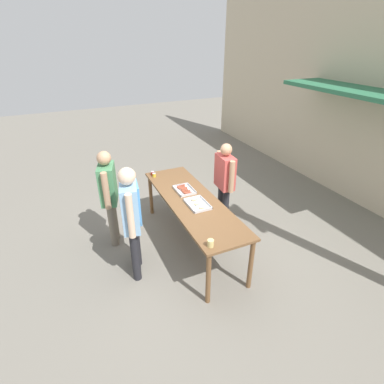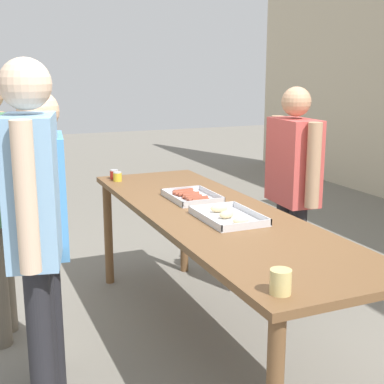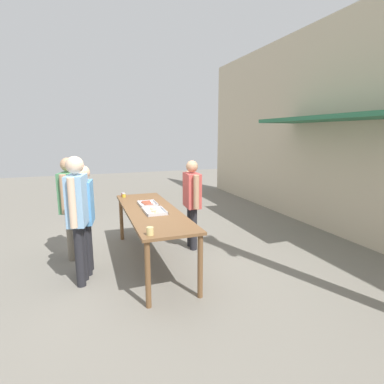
{
  "view_description": "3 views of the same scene",
  "coord_description": "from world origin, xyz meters",
  "px_view_note": "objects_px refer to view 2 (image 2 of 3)",
  "views": [
    {
      "loc": [
        3.95,
        -1.78,
        3.37
      ],
      "look_at": [
        0.0,
        0.0,
        1.06
      ],
      "focal_mm": 28.0,
      "sensor_mm": 36.0,
      "label": 1
    },
    {
      "loc": [
        2.88,
        -1.37,
        1.77
      ],
      "look_at": [
        -0.35,
        0.01,
        0.96
      ],
      "focal_mm": 50.0,
      "sensor_mm": 36.0,
      "label": 2
    },
    {
      "loc": [
        4.64,
        -0.99,
        2.11
      ],
      "look_at": [
        -0.39,
        0.84,
        1.07
      ],
      "focal_mm": 28.0,
      "sensor_mm": 36.0,
      "label": 3
    }
  ],
  "objects_px": {
    "condiment_jar_ketchup": "(117,177)",
    "person_customer_waiting_in_line": "(45,217)",
    "food_tray_buns": "(228,216)",
    "beer_cup": "(281,282)",
    "person_server_behind_table": "(293,179)",
    "food_tray_sausages": "(192,197)",
    "condiment_jar_mustard": "(114,174)",
    "person_customer_with_cup": "(34,215)"
  },
  "relations": [
    {
      "from": "food_tray_sausages",
      "to": "person_server_behind_table",
      "type": "distance_m",
      "value": 0.83
    },
    {
      "from": "condiment_jar_mustard",
      "to": "person_customer_with_cup",
      "type": "distance_m",
      "value": 1.78
    },
    {
      "from": "condiment_jar_mustard",
      "to": "person_customer_with_cup",
      "type": "xyz_separation_m",
      "value": [
        1.58,
        -0.81,
        0.15
      ]
    },
    {
      "from": "food_tray_buns",
      "to": "condiment_jar_mustard",
      "type": "height_order",
      "value": "condiment_jar_mustard"
    },
    {
      "from": "food_tray_sausages",
      "to": "condiment_jar_ketchup",
      "type": "xyz_separation_m",
      "value": [
        -0.78,
        -0.3,
        0.02
      ]
    },
    {
      "from": "condiment_jar_mustard",
      "to": "person_customer_with_cup",
      "type": "height_order",
      "value": "person_customer_with_cup"
    },
    {
      "from": "person_server_behind_table",
      "to": "person_customer_with_cup",
      "type": "distance_m",
      "value": 2.08
    },
    {
      "from": "food_tray_sausages",
      "to": "person_server_behind_table",
      "type": "bearing_deg",
      "value": 92.33
    },
    {
      "from": "food_tray_buns",
      "to": "condiment_jar_ketchup",
      "type": "relative_size",
      "value": 6.17
    },
    {
      "from": "person_server_behind_table",
      "to": "person_customer_waiting_in_line",
      "type": "height_order",
      "value": "person_customer_waiting_in_line"
    },
    {
      "from": "condiment_jar_ketchup",
      "to": "person_customer_waiting_in_line",
      "type": "relative_size",
      "value": 0.04
    },
    {
      "from": "food_tray_buns",
      "to": "condiment_jar_mustard",
      "type": "distance_m",
      "value": 1.44
    },
    {
      "from": "condiment_jar_ketchup",
      "to": "person_customer_waiting_in_line",
      "type": "distance_m",
      "value": 1.36
    },
    {
      "from": "food_tray_sausages",
      "to": "person_customer_with_cup",
      "type": "distance_m",
      "value": 1.33
    },
    {
      "from": "beer_cup",
      "to": "person_customer_waiting_in_line",
      "type": "bearing_deg",
      "value": -148.48
    },
    {
      "from": "condiment_jar_mustard",
      "to": "condiment_jar_ketchup",
      "type": "relative_size",
      "value": 1.0
    },
    {
      "from": "beer_cup",
      "to": "person_server_behind_table",
      "type": "distance_m",
      "value": 1.96
    },
    {
      "from": "food_tray_buns",
      "to": "person_server_behind_table",
      "type": "bearing_deg",
      "value": 124.48
    },
    {
      "from": "food_tray_buns",
      "to": "condiment_jar_ketchup",
      "type": "height_order",
      "value": "condiment_jar_ketchup"
    },
    {
      "from": "food_tray_sausages",
      "to": "condiment_jar_ketchup",
      "type": "bearing_deg",
      "value": -158.61
    },
    {
      "from": "food_tray_buns",
      "to": "person_customer_with_cup",
      "type": "bearing_deg",
      "value": -81.38
    },
    {
      "from": "food_tray_sausages",
      "to": "food_tray_buns",
      "type": "xyz_separation_m",
      "value": [
        0.54,
        0.0,
        0.0
      ]
    },
    {
      "from": "condiment_jar_ketchup",
      "to": "beer_cup",
      "type": "bearing_deg",
      "value": 0.22
    },
    {
      "from": "condiment_jar_mustard",
      "to": "person_server_behind_table",
      "type": "distance_m",
      "value": 1.41
    },
    {
      "from": "person_customer_with_cup",
      "to": "beer_cup",
      "type": "bearing_deg",
      "value": -123.95
    },
    {
      "from": "food_tray_sausages",
      "to": "condiment_jar_ketchup",
      "type": "height_order",
      "value": "condiment_jar_ketchup"
    },
    {
      "from": "food_tray_buns",
      "to": "beer_cup",
      "type": "height_order",
      "value": "beer_cup"
    },
    {
      "from": "food_tray_buns",
      "to": "beer_cup",
      "type": "relative_size",
      "value": 4.57
    },
    {
      "from": "condiment_jar_mustard",
      "to": "beer_cup",
      "type": "xyz_separation_m",
      "value": [
        2.44,
        0.01,
        0.01
      ]
    },
    {
      "from": "person_customer_with_cup",
      "to": "food_tray_buns",
      "type": "bearing_deg",
      "value": -68.7
    },
    {
      "from": "food_tray_sausages",
      "to": "food_tray_buns",
      "type": "bearing_deg",
      "value": 0.04
    },
    {
      "from": "food_tray_buns",
      "to": "condiment_jar_mustard",
      "type": "xyz_separation_m",
      "value": [
        -1.41,
        -0.3,
        0.02
      ]
    },
    {
      "from": "food_tray_buns",
      "to": "person_server_behind_table",
      "type": "height_order",
      "value": "person_server_behind_table"
    },
    {
      "from": "beer_cup",
      "to": "person_customer_with_cup",
      "type": "height_order",
      "value": "person_customer_with_cup"
    },
    {
      "from": "person_server_behind_table",
      "to": "person_customer_waiting_in_line",
      "type": "distance_m",
      "value": 1.9
    },
    {
      "from": "person_server_behind_table",
      "to": "person_customer_with_cup",
      "type": "xyz_separation_m",
      "value": [
        0.74,
        -1.94,
        0.12
      ]
    },
    {
      "from": "food_tray_buns",
      "to": "beer_cup",
      "type": "distance_m",
      "value": 1.08
    },
    {
      "from": "food_tray_sausages",
      "to": "person_server_behind_table",
      "type": "xyz_separation_m",
      "value": [
        -0.03,
        0.83,
        0.05
      ]
    },
    {
      "from": "beer_cup",
      "to": "person_customer_waiting_in_line",
      "type": "xyz_separation_m",
      "value": [
        -1.19,
        -0.73,
        0.03
      ]
    },
    {
      "from": "condiment_jar_ketchup",
      "to": "person_customer_waiting_in_line",
      "type": "bearing_deg",
      "value": -31.89
    },
    {
      "from": "food_tray_buns",
      "to": "condiment_jar_ketchup",
      "type": "xyz_separation_m",
      "value": [
        -1.31,
        -0.3,
        0.02
      ]
    },
    {
      "from": "food_tray_sausages",
      "to": "person_customer_waiting_in_line",
      "type": "height_order",
      "value": "person_customer_waiting_in_line"
    }
  ]
}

